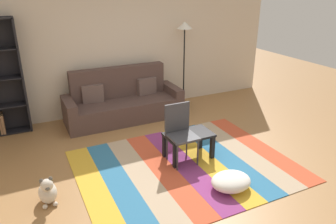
{
  "coord_description": "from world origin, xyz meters",
  "views": [
    {
      "loc": [
        -2.04,
        -3.73,
        2.56
      ],
      "look_at": [
        -0.0,
        0.49,
        0.65
      ],
      "focal_mm": 34.46,
      "sensor_mm": 36.0,
      "label": 1
    }
  ],
  "objects_px": {
    "couch": "(123,102)",
    "dog": "(48,191)",
    "standing_lamp": "(185,36)",
    "folding_chair": "(180,128)",
    "pouf": "(231,181)",
    "coffee_table": "(189,139)",
    "tv_remote": "(186,132)"
  },
  "relations": [
    {
      "from": "couch",
      "to": "standing_lamp",
      "type": "xyz_separation_m",
      "value": [
        1.45,
        0.17,
        1.16
      ]
    },
    {
      "from": "coffee_table",
      "to": "pouf",
      "type": "distance_m",
      "value": 0.99
    },
    {
      "from": "couch",
      "to": "dog",
      "type": "distance_m",
      "value": 2.73
    },
    {
      "from": "tv_remote",
      "to": "folding_chair",
      "type": "bearing_deg",
      "value": -178.95
    },
    {
      "from": "dog",
      "to": "tv_remote",
      "type": "distance_m",
      "value": 2.12
    },
    {
      "from": "coffee_table",
      "to": "standing_lamp",
      "type": "bearing_deg",
      "value": 63.53
    },
    {
      "from": "couch",
      "to": "standing_lamp",
      "type": "height_order",
      "value": "standing_lamp"
    },
    {
      "from": "couch",
      "to": "folding_chair",
      "type": "xyz_separation_m",
      "value": [
        0.25,
        -1.94,
        0.2
      ]
    },
    {
      "from": "pouf",
      "to": "folding_chair",
      "type": "relative_size",
      "value": 0.6
    },
    {
      "from": "pouf",
      "to": "tv_remote",
      "type": "height_order",
      "value": "tv_remote"
    },
    {
      "from": "standing_lamp",
      "to": "tv_remote",
      "type": "bearing_deg",
      "value": -117.42
    },
    {
      "from": "folding_chair",
      "to": "dog",
      "type": "bearing_deg",
      "value": -137.63
    },
    {
      "from": "standing_lamp",
      "to": "folding_chair",
      "type": "relative_size",
      "value": 1.99
    },
    {
      "from": "couch",
      "to": "standing_lamp",
      "type": "bearing_deg",
      "value": 6.77
    },
    {
      "from": "coffee_table",
      "to": "tv_remote",
      "type": "height_order",
      "value": "tv_remote"
    },
    {
      "from": "dog",
      "to": "folding_chair",
      "type": "bearing_deg",
      "value": 5.87
    },
    {
      "from": "dog",
      "to": "folding_chair",
      "type": "xyz_separation_m",
      "value": [
        1.94,
        0.2,
        0.37
      ]
    },
    {
      "from": "couch",
      "to": "pouf",
      "type": "relative_size",
      "value": 4.15
    },
    {
      "from": "couch",
      "to": "pouf",
      "type": "xyz_separation_m",
      "value": [
        0.51,
        -2.89,
        -0.22
      ]
    },
    {
      "from": "standing_lamp",
      "to": "pouf",
      "type": "bearing_deg",
      "value": -107.07
    },
    {
      "from": "couch",
      "to": "dog",
      "type": "height_order",
      "value": "couch"
    },
    {
      "from": "couch",
      "to": "folding_chair",
      "type": "bearing_deg",
      "value": -82.69
    },
    {
      "from": "tv_remote",
      "to": "folding_chair",
      "type": "height_order",
      "value": "folding_chair"
    },
    {
      "from": "dog",
      "to": "tv_remote",
      "type": "bearing_deg",
      "value": 7.32
    },
    {
      "from": "coffee_table",
      "to": "couch",
      "type": "bearing_deg",
      "value": 101.84
    },
    {
      "from": "dog",
      "to": "pouf",
      "type": "bearing_deg",
      "value": -18.87
    },
    {
      "from": "pouf",
      "to": "tv_remote",
      "type": "distance_m",
      "value": 1.07
    },
    {
      "from": "pouf",
      "to": "standing_lamp",
      "type": "distance_m",
      "value": 3.49
    },
    {
      "from": "standing_lamp",
      "to": "folding_chair",
      "type": "xyz_separation_m",
      "value": [
        -1.2,
        -2.11,
        -0.96
      ]
    },
    {
      "from": "pouf",
      "to": "folding_chair",
      "type": "bearing_deg",
      "value": 105.51
    },
    {
      "from": "couch",
      "to": "pouf",
      "type": "bearing_deg",
      "value": -79.94
    },
    {
      "from": "folding_chair",
      "to": "pouf",
      "type": "bearing_deg",
      "value": -37.99
    }
  ]
}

